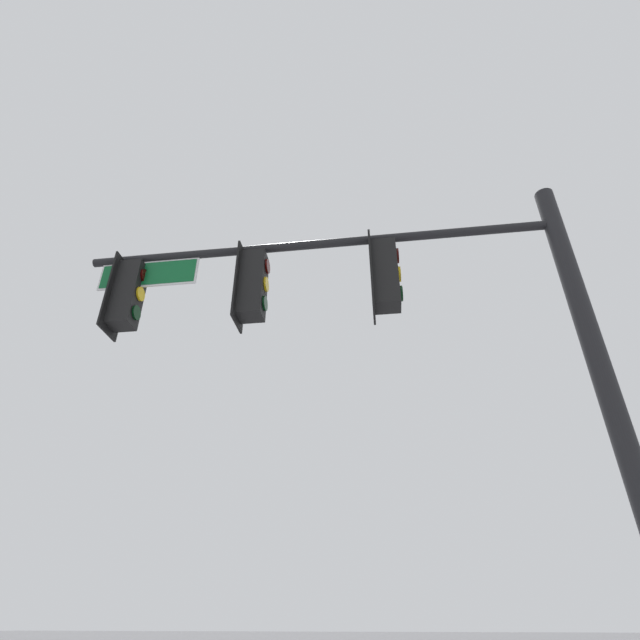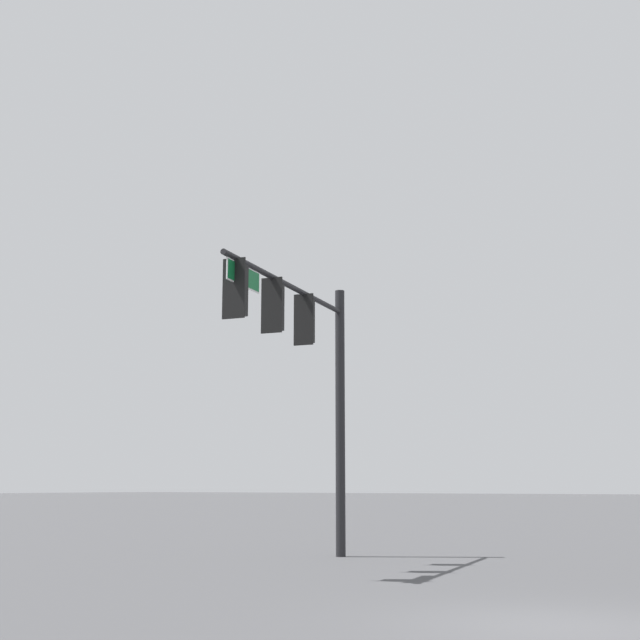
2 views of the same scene
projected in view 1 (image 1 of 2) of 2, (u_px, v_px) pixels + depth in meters
signal_pole_near at (392, 333)px, 6.54m from camera, size 6.96×1.71×7.20m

